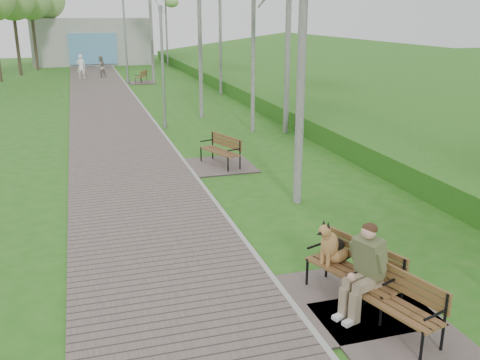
% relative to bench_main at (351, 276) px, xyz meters
% --- Properties ---
extents(walkway, '(3.50, 67.00, 0.04)m').
position_rel_bench_main_xyz_m(walkway, '(-2.66, 14.98, -0.48)').
color(walkway, '#61534E').
rests_on(walkway, ground).
extents(kerb, '(0.10, 67.00, 0.05)m').
position_rel_bench_main_xyz_m(kerb, '(-0.91, 14.98, -0.48)').
color(kerb, '#999993').
rests_on(kerb, ground).
extents(embankment, '(14.00, 70.00, 1.60)m').
position_rel_bench_main_xyz_m(embankment, '(11.09, 13.48, -0.50)').
color(embankment, '#3F7726').
rests_on(embankment, ground).
extents(building_north, '(10.00, 5.20, 4.00)m').
position_rel_bench_main_xyz_m(building_north, '(-2.41, 44.45, 1.49)').
color(building_north, '#9E9E99').
rests_on(building_north, ground).
extents(bench_main, '(2.03, 2.25, 1.77)m').
position_rel_bench_main_xyz_m(bench_main, '(0.00, 0.00, 0.00)').
color(bench_main, '#61534E').
rests_on(bench_main, ground).
extents(bench_second, '(1.87, 2.07, 1.15)m').
position_rel_bench_main_xyz_m(bench_second, '(0.19, -0.92, -0.29)').
color(bench_second, '#61534E').
rests_on(bench_second, ground).
extents(bench_third, '(1.88, 2.09, 1.15)m').
position_rel_bench_main_xyz_m(bench_third, '(0.06, 8.44, -0.29)').
color(bench_third, '#61534E').
rests_on(bench_third, ground).
extents(bench_far, '(1.66, 1.85, 1.02)m').
position_rel_bench_main_xyz_m(bench_far, '(0.15, 29.37, -0.31)').
color(bench_far, '#61534E').
rests_on(bench_far, ground).
extents(lamp_post_second, '(0.18, 0.18, 4.78)m').
position_rel_bench_main_xyz_m(lamp_post_second, '(-0.66, 14.47, 1.73)').
color(lamp_post_second, gray).
rests_on(lamp_post_second, ground).
extents(lamp_post_third, '(0.21, 0.21, 5.52)m').
position_rel_bench_main_xyz_m(lamp_post_third, '(-0.73, 29.30, 2.08)').
color(lamp_post_third, gray).
rests_on(lamp_post_third, ground).
extents(pedestrian_near, '(0.69, 0.52, 1.70)m').
position_rel_bench_main_xyz_m(pedestrian_near, '(-3.59, 32.86, 0.35)').
color(pedestrian_near, white).
rests_on(pedestrian_near, ground).
extents(pedestrian_far, '(0.89, 0.79, 1.54)m').
position_rel_bench_main_xyz_m(pedestrian_far, '(-2.24, 33.14, 0.27)').
color(pedestrian_far, gray).
rests_on(pedestrian_far, ground).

